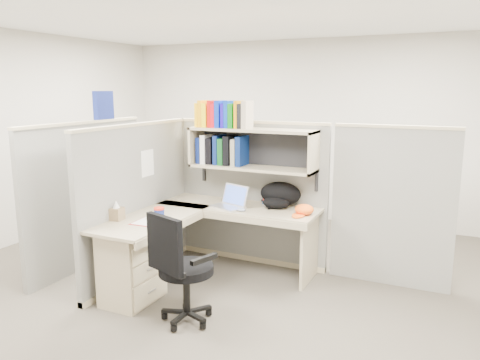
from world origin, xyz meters
The scene contains 14 objects.
ground centered at (0.00, 0.00, 0.00)m, with size 6.00×6.00×0.00m, color #3B362D.
room_shell centered at (0.00, 0.00, 1.62)m, with size 6.00×6.00×6.00m.
cubicle centered at (-0.37, 0.45, 0.91)m, with size 3.79×1.84×1.95m.
desk centered at (-0.41, -0.29, 0.44)m, with size 1.74×1.75×0.73m.
laptop centered at (-0.07, 0.44, 0.85)m, with size 0.34×0.34×0.25m, color silver, non-canonical shape.
backpack centered at (0.41, 0.71, 0.86)m, with size 0.45×0.35×0.26m, color black, non-canonical shape.
orange_cap centered at (0.75, 0.54, 0.78)m, with size 0.19×0.22×0.10m, color #FF6016, non-canonical shape.
snack_canister centered at (-0.50, -0.19, 0.78)m, with size 0.11×0.11×0.10m.
tissue_box centered at (-0.83, -0.42, 0.82)m, with size 0.12×0.12×0.19m, color #886F4D, non-canonical shape.
mouse centered at (0.13, 0.38, 0.75)m, with size 0.09×0.06×0.03m, color #8393BA.
paper_cup centered at (-0.05, 0.72, 0.78)m, with size 0.07×0.07×0.10m, color white.
book_stack centered at (0.27, 0.80, 0.78)m, with size 0.16×0.22×0.11m, color gray, non-canonical shape.
loose_paper centered at (-0.53, -0.35, 0.73)m, with size 0.20×0.26×0.00m, color white, non-canonical shape.
task_chair centered at (0.09, -0.72, 0.35)m, with size 0.57×0.52×0.98m.
Camera 1 is at (2.12, -3.85, 1.98)m, focal length 35.00 mm.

